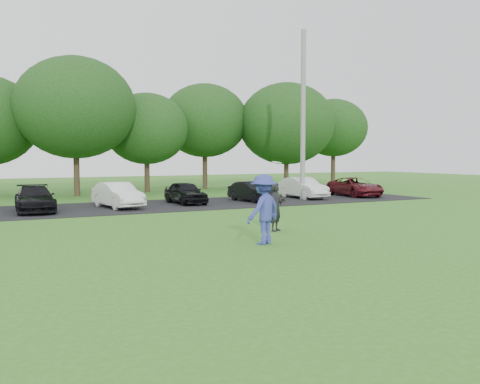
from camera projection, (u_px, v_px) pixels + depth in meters
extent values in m
plane|color=#337220|center=(297.00, 245.00, 15.28)|extent=(100.00, 100.00, 0.00)
cube|color=black|center=(152.00, 206.00, 26.75)|extent=(32.00, 6.50, 0.03)
cylinder|color=gray|center=(303.00, 115.00, 30.22)|extent=(0.28, 0.28, 9.59)
imported|color=#383E9F|center=(263.00, 209.00, 15.35)|extent=(1.49, 1.19, 2.02)
cylinder|color=white|center=(277.00, 162.00, 15.16)|extent=(0.27, 0.27, 0.09)
imported|color=black|center=(276.00, 207.00, 17.95)|extent=(0.71, 0.67, 1.64)
cube|color=black|center=(283.00, 200.00, 17.86)|extent=(0.17, 0.16, 0.10)
imported|color=black|center=(35.00, 199.00, 23.86)|extent=(1.88, 4.12, 1.17)
imported|color=white|center=(118.00, 195.00, 25.69)|extent=(1.81, 3.84, 1.22)
imported|color=black|center=(186.00, 193.00, 27.78)|extent=(1.42, 3.41, 1.15)
imported|color=black|center=(252.00, 191.00, 29.14)|extent=(1.49, 3.40, 1.09)
imported|color=white|center=(303.00, 188.00, 31.34)|extent=(1.34, 3.72, 1.22)
imported|color=#55121A|center=(355.00, 187.00, 32.86)|extent=(2.26, 4.27, 1.14)
cylinder|color=#38281C|center=(77.00, 174.00, 33.32)|extent=(0.36, 0.36, 2.70)
ellipsoid|color=#214C19|center=(75.00, 108.00, 33.03)|extent=(7.42, 7.42, 6.31)
cylinder|color=#38281C|center=(147.00, 176.00, 36.90)|extent=(0.36, 0.36, 2.20)
ellipsoid|color=#214C19|center=(146.00, 129.00, 36.67)|extent=(5.76, 5.76, 4.90)
cylinder|color=#38281C|center=(205.00, 171.00, 40.44)|extent=(0.36, 0.36, 2.70)
ellipsoid|color=#214C19|center=(205.00, 121.00, 40.17)|extent=(6.50, 6.50, 5.53)
cylinder|color=#38281C|center=(286.00, 174.00, 40.54)|extent=(0.36, 0.36, 2.20)
ellipsoid|color=#214C19|center=(287.00, 124.00, 40.27)|extent=(7.24, 7.24, 6.15)
cylinder|color=#38281C|center=(333.00, 169.00, 44.31)|extent=(0.36, 0.36, 2.70)
ellipsoid|color=#214C19|center=(334.00, 128.00, 44.07)|extent=(5.58, 5.58, 4.74)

